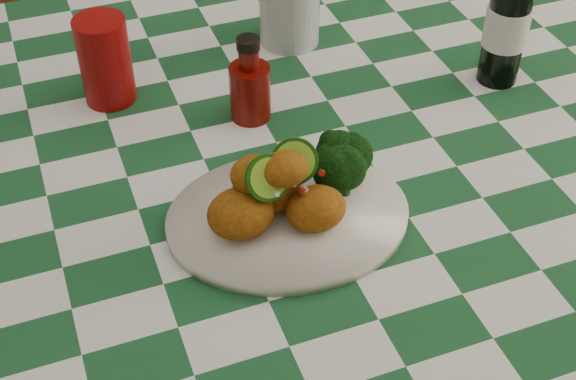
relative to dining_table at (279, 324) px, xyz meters
name	(u,v)px	position (x,y,z in m)	size (l,w,h in m)	color
dining_table	(279,324)	(0.00, 0.00, 0.00)	(1.66, 1.06, 0.79)	#195029
plate	(288,218)	(-0.04, -0.15, 0.40)	(0.29, 0.23, 0.02)	silver
fried_chicken_pile	(283,184)	(-0.05, -0.15, 0.46)	(0.15, 0.11, 0.10)	#985A0E
broccoli_side	(350,170)	(0.05, -0.14, 0.44)	(0.09, 0.09, 0.07)	black
red_tumbler	(105,61)	(-0.19, 0.18, 0.46)	(0.07, 0.07, 0.13)	#800707
ketchup_bottle	(250,79)	(-0.01, 0.07, 0.46)	(0.06, 0.06, 0.13)	#5F0904
mason_jar	(290,2)	(0.11, 0.24, 0.46)	(0.09, 0.09, 0.14)	#B2BCBA
beer_bottle	(510,13)	(0.36, 0.03, 0.50)	(0.06, 0.06, 0.22)	black
wooden_chair_left	(19,110)	(-0.34, 0.71, 0.04)	(0.40, 0.42, 0.87)	#472814
wooden_chair_right	(292,53)	(0.31, 0.75, 0.02)	(0.38, 0.39, 0.82)	#472814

